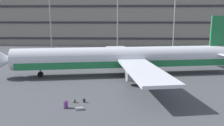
% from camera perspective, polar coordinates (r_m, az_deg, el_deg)
% --- Properties ---
extents(ground_plane, '(600.00, 600.00, 0.00)m').
position_cam_1_polar(ground_plane, '(40.17, 0.03, -2.41)').
color(ground_plane, '#424449').
extents(terminal_structure, '(135.27, 21.68, 16.36)m').
position_cam_1_polar(terminal_structure, '(89.94, 1.53, 10.15)').
color(terminal_structure, gray).
rests_on(terminal_structure, ground_plane).
extents(airliner, '(41.34, 33.83, 9.84)m').
position_cam_1_polar(airliner, '(38.44, 3.47, 1.24)').
color(airliner, silver).
rests_on(airliner, ground_plane).
extents(light_mast_left, '(1.80, 0.50, 25.46)m').
position_cam_1_polar(light_mast_left, '(75.37, -15.32, 14.44)').
color(light_mast_left, gray).
rests_on(light_mast_left, ground_plane).
extents(light_mast_center_left, '(1.80, 0.50, 20.07)m').
position_cam_1_polar(light_mast_center_left, '(71.76, 1.43, 12.80)').
color(light_mast_center_left, gray).
rests_on(light_mast_center_left, ground_plane).
extents(light_mast_center_right, '(1.80, 0.50, 24.70)m').
position_cam_1_polar(light_mast_center_right, '(73.57, 15.48, 14.23)').
color(light_mast_center_right, gray).
rests_on(light_mast_center_right, ground_plane).
extents(suitcase_scuffed, '(0.47, 0.50, 0.87)m').
position_cam_1_polar(suitcase_scuffed, '(24.85, -11.54, -10.09)').
color(suitcase_scuffed, '#72388C').
rests_on(suitcase_scuffed, ground_plane).
extents(suitcase_small, '(0.84, 0.53, 0.25)m').
position_cam_1_polar(suitcase_small, '(24.25, -8.17, -11.22)').
color(suitcase_small, gray).
rests_on(suitcase_small, ground_plane).
extents(backpack_black, '(0.39, 0.42, 0.47)m').
position_cam_1_polar(backpack_black, '(26.31, -9.47, -9.30)').
color(backpack_black, gray).
rests_on(backpack_black, ground_plane).
extents(backpack_navy, '(0.38, 0.35, 0.53)m').
position_cam_1_polar(backpack_navy, '(26.17, -6.92, -9.26)').
color(backpack_navy, black).
rests_on(backpack_navy, ground_plane).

